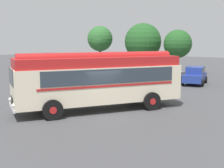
% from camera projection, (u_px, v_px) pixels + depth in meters
% --- Properties ---
extents(ground_plane, '(120.00, 120.00, 0.00)m').
position_uv_depth(ground_plane, '(100.00, 112.00, 18.25)').
color(ground_plane, '#474749').
extents(vintage_bus, '(7.85, 9.63, 3.49)m').
position_uv_depth(vintage_bus, '(99.00, 79.00, 18.62)').
color(vintage_bus, beige).
rests_on(vintage_bus, ground).
extents(car_near_left, '(2.32, 4.37, 1.66)m').
position_uv_depth(car_near_left, '(167.00, 74.00, 30.37)').
color(car_near_left, '#B7BABF').
rests_on(car_near_left, ground).
extents(car_mid_left, '(2.41, 4.40, 1.66)m').
position_uv_depth(car_mid_left, '(195.00, 75.00, 29.54)').
color(car_mid_left, navy).
rests_on(car_mid_left, ground).
extents(tree_far_left, '(3.38, 3.38, 5.99)m').
position_uv_depth(tree_far_left, '(100.00, 39.00, 41.59)').
color(tree_far_left, '#4C3823').
rests_on(tree_far_left, ground).
extents(tree_left_of_centre, '(4.63, 4.63, 6.25)m').
position_uv_depth(tree_left_of_centre, '(143.00, 41.00, 39.35)').
color(tree_left_of_centre, '#4C3823').
rests_on(tree_left_of_centre, ground).
extents(tree_centre, '(3.29, 3.29, 5.35)m').
position_uv_depth(tree_centre, '(178.00, 43.00, 36.12)').
color(tree_centre, '#4C3823').
rests_on(tree_centre, ground).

